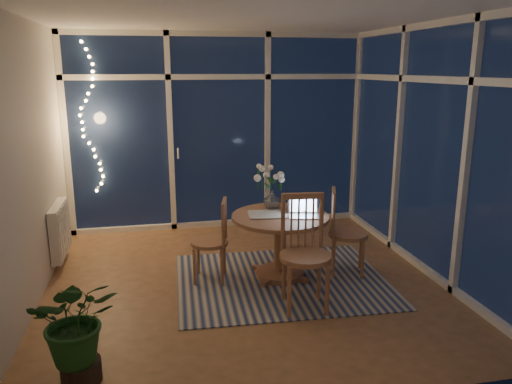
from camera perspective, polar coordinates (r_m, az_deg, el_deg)
floor at (r=5.22m, az=-1.04°, el=-10.23°), size 4.00×4.00×0.00m
ceiling at (r=4.78m, az=-1.19°, el=19.50°), size 4.00×4.00×0.00m
wall_back at (r=6.79m, az=-4.23°, el=6.84°), size 4.00×0.04×2.60m
wall_front at (r=2.94m, az=6.08°, el=-2.74°), size 4.00×0.04×2.60m
wall_left at (r=4.89m, az=-24.86°, el=2.77°), size 0.04×4.00×2.60m
wall_right at (r=5.55m, az=19.69°, el=4.46°), size 0.04×4.00×2.60m
window_wall_back at (r=6.75m, az=-4.19°, el=6.80°), size 4.00×0.10×2.60m
window_wall_right at (r=5.53m, az=19.34°, el=4.46°), size 0.10×4.00×2.60m
radiator at (r=5.94m, az=-21.53°, el=-4.06°), size 0.10×0.70×0.58m
fairy_lights at (r=6.63m, az=-18.54°, el=7.95°), size 0.24×0.10×1.85m
garden_patio at (r=10.02m, az=-3.51°, el=1.29°), size 12.00×6.00×0.10m
garden_fence at (r=10.29m, az=-6.77°, el=6.98°), size 11.00×0.08×1.80m
neighbour_roof at (r=13.23m, az=-6.79°, el=14.17°), size 7.00×3.00×2.20m
garden_shrubs at (r=8.25m, az=-10.93°, el=1.92°), size 0.90×0.90×0.90m
rug at (r=5.25m, az=2.97°, el=-10.02°), size 2.21×1.80×0.01m
dining_table at (r=5.21m, az=2.74°, el=-6.24°), size 1.04×1.04×0.68m
chair_left at (r=5.12m, az=-5.37°, el=-5.52°), size 0.48×0.48×0.87m
chair_right at (r=5.34m, az=10.52°, el=-4.53°), size 0.55×0.55×0.93m
chair_front at (r=4.50m, az=5.68°, el=-7.06°), size 0.54×0.54×1.06m
laptop at (r=5.04m, az=5.54°, el=-1.59°), size 0.36×0.33×0.23m
flower_vase at (r=5.32m, az=1.87°, el=-0.80°), size 0.21×0.21×0.21m
bowl at (r=5.21m, az=5.69°, el=-2.14°), size 0.16×0.16×0.04m
newspapers at (r=5.12m, az=1.34°, el=-2.52°), size 0.43×0.35×0.01m
phone at (r=5.04m, az=4.71°, el=-2.87°), size 0.13×0.09×0.01m
potted_plant at (r=3.76m, az=-19.72°, el=-14.88°), size 0.58×0.51×0.76m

